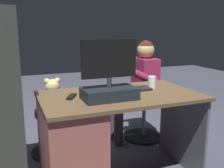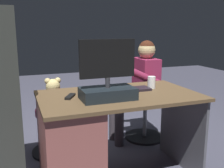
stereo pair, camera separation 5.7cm
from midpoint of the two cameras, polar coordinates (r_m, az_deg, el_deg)
ground_plane at (r=2.72m, az=-2.00°, el=-15.63°), size 10.00×10.00×0.00m
desk at (r=2.16m, az=-7.23°, el=-11.79°), size 1.28×0.75×0.73m
monitor at (r=1.97m, az=-1.43°, el=0.04°), size 0.42×0.24×0.45m
keyboard at (r=2.25m, az=2.49°, el=-1.25°), size 0.42×0.14×0.02m
computer_mouse at (r=2.13m, az=-5.04°, el=-1.84°), size 0.06×0.10×0.04m
cup at (r=2.37m, az=7.85°, el=0.39°), size 0.07×0.07×0.11m
tv_remote at (r=2.06m, az=-9.46°, el=-2.69°), size 0.11×0.15×0.02m
office_chair_teddy at (r=2.79m, az=-12.82°, el=-9.33°), size 0.48×0.48×0.46m
teddy_bear at (r=2.70m, az=-13.21°, el=-2.30°), size 0.22×0.22×0.32m
visitor_chair at (r=3.09m, az=6.34°, el=-6.61°), size 0.45×0.45×0.46m
person at (r=2.95m, az=5.09°, el=0.42°), size 0.50×0.47×1.12m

